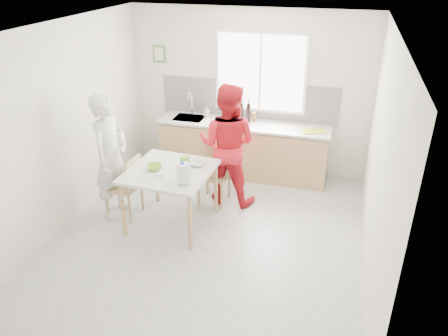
# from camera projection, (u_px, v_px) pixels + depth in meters

# --- Properties ---
(ground) EXTENTS (4.50, 4.50, 0.00)m
(ground) POSITION_uv_depth(u_px,v_px,m) (209.00, 236.00, 5.89)
(ground) COLOR #B7B7B2
(ground) RESTS_ON ground
(room_shell) EXTENTS (4.50, 4.50, 4.50)m
(room_shell) POSITION_uv_depth(u_px,v_px,m) (207.00, 121.00, 5.16)
(room_shell) COLOR silver
(room_shell) RESTS_ON ground
(window) EXTENTS (1.50, 0.06, 1.30)m
(window) POSITION_uv_depth(u_px,v_px,m) (261.00, 73.00, 7.01)
(window) COLOR white
(window) RESTS_ON room_shell
(backsplash) EXTENTS (3.00, 0.02, 0.65)m
(backsplash) POSITION_uv_depth(u_px,v_px,m) (248.00, 100.00, 7.28)
(backsplash) COLOR white
(backsplash) RESTS_ON room_shell
(picture_frame) EXTENTS (0.22, 0.03, 0.28)m
(picture_frame) POSITION_uv_depth(u_px,v_px,m) (159.00, 54.00, 7.35)
(picture_frame) COLOR #4B7F39
(picture_frame) RESTS_ON room_shell
(kitchen_counter) EXTENTS (2.84, 0.64, 1.37)m
(kitchen_counter) POSITION_uv_depth(u_px,v_px,m) (243.00, 151.00, 7.39)
(kitchen_counter) COLOR tan
(kitchen_counter) RESTS_ON ground
(dining_table) EXTENTS (1.15, 1.15, 0.84)m
(dining_table) POSITION_uv_depth(u_px,v_px,m) (170.00, 176.00, 5.85)
(dining_table) COLOR silver
(dining_table) RESTS_ON ground
(chair_left) EXTENTS (0.45, 0.45, 0.91)m
(chair_left) POSITION_uv_depth(u_px,v_px,m) (127.00, 184.00, 6.16)
(chair_left) COLOR tan
(chair_left) RESTS_ON ground
(chair_far) EXTENTS (0.45, 0.45, 0.92)m
(chair_far) POSITION_uv_depth(u_px,v_px,m) (216.00, 170.00, 6.55)
(chair_far) COLOR tan
(chair_far) RESTS_ON ground
(person_white) EXTENTS (0.47, 0.68, 1.79)m
(person_white) POSITION_uv_depth(u_px,v_px,m) (111.00, 157.00, 6.05)
(person_white) COLOR silver
(person_white) RESTS_ON ground
(person_red) EXTENTS (0.93, 0.74, 1.83)m
(person_red) POSITION_uv_depth(u_px,v_px,m) (227.00, 145.00, 6.37)
(person_red) COLOR red
(person_red) RESTS_ON ground
(bowl_green) EXTENTS (0.21, 0.21, 0.06)m
(bowl_green) POSITION_uv_depth(u_px,v_px,m) (154.00, 167.00, 5.81)
(bowl_green) COLOR #93BC2B
(bowl_green) RESTS_ON dining_table
(bowl_white) EXTENTS (0.21, 0.21, 0.05)m
(bowl_white) POSITION_uv_depth(u_px,v_px,m) (198.00, 164.00, 5.92)
(bowl_white) COLOR silver
(bowl_white) RESTS_ON dining_table
(milk_jug) EXTENTS (0.22, 0.16, 0.28)m
(milk_jug) POSITION_uv_depth(u_px,v_px,m) (183.00, 173.00, 5.41)
(milk_jug) COLOR white
(milk_jug) RESTS_ON dining_table
(green_box) EXTENTS (0.11, 0.11, 0.09)m
(green_box) POSITION_uv_depth(u_px,v_px,m) (185.00, 160.00, 6.00)
(green_box) COLOR #6EC22C
(green_box) RESTS_ON dining_table
(spoon) EXTENTS (0.16, 0.06, 0.01)m
(spoon) POSITION_uv_depth(u_px,v_px,m) (157.00, 176.00, 5.64)
(spoon) COLOR #A5A5AA
(spoon) RESTS_ON dining_table
(cutting_board) EXTENTS (0.42, 0.37, 0.01)m
(cutting_board) POSITION_uv_depth(u_px,v_px,m) (314.00, 131.00, 6.83)
(cutting_board) COLOR #95B529
(cutting_board) RESTS_ON kitchen_counter
(wine_bottle_a) EXTENTS (0.07, 0.07, 0.32)m
(wine_bottle_a) POSITION_uv_depth(u_px,v_px,m) (248.00, 113.00, 7.14)
(wine_bottle_a) COLOR black
(wine_bottle_a) RESTS_ON kitchen_counter
(wine_bottle_b) EXTENTS (0.07, 0.07, 0.30)m
(wine_bottle_b) POSITION_uv_depth(u_px,v_px,m) (241.00, 112.00, 7.21)
(wine_bottle_b) COLOR black
(wine_bottle_b) RESTS_ON kitchen_counter
(jar_amber) EXTENTS (0.06, 0.06, 0.16)m
(jar_amber) POSITION_uv_depth(u_px,v_px,m) (254.00, 117.00, 7.19)
(jar_amber) COLOR brown
(jar_amber) RESTS_ON kitchen_counter
(soap_bottle) EXTENTS (0.10, 0.10, 0.18)m
(soap_bottle) POSITION_uv_depth(u_px,v_px,m) (207.00, 111.00, 7.43)
(soap_bottle) COLOR #999999
(soap_bottle) RESTS_ON kitchen_counter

